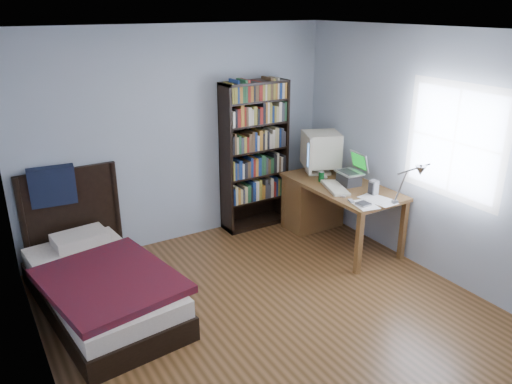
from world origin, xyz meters
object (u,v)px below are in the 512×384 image
(desk_lamp, at_px, (417,174))
(keyboard, at_px, (335,188))
(speaker, at_px, (374,188))
(soda_can, at_px, (321,177))
(crt_monitor, at_px, (320,150))
(laptop, at_px, (350,176))
(bed, at_px, (98,280))
(desk, at_px, (319,199))
(bookshelf, at_px, (255,156))

(desk_lamp, xyz_separation_m, keyboard, (-0.15, 0.98, -0.42))
(speaker, height_order, soda_can, speaker)
(crt_monitor, height_order, laptop, crt_monitor)
(laptop, relative_size, soda_can, 3.12)
(keyboard, relative_size, bed, 0.23)
(bed, bearing_deg, speaker, -11.29)
(desk, distance_m, bookshelf, 0.97)
(laptop, distance_m, speaker, 0.39)
(desk, bearing_deg, bed, -174.95)
(laptop, xyz_separation_m, bookshelf, (-0.70, 0.98, 0.09))
(laptop, xyz_separation_m, soda_can, (-0.22, 0.25, -0.05))
(desk, relative_size, speaker, 9.03)
(soda_can, relative_size, bed, 0.06)
(laptop, height_order, desk_lamp, desk_lamp)
(speaker, height_order, bookshelf, bookshelf)
(crt_monitor, bearing_deg, laptop, -84.99)
(desk, height_order, bed, bed)
(desk, height_order, soda_can, soda_can)
(bookshelf, bearing_deg, laptop, -54.71)
(desk, relative_size, laptop, 4.01)
(desk_lamp, bearing_deg, bookshelf, 106.50)
(speaker, xyz_separation_m, soda_can, (-0.21, 0.64, -0.02))
(crt_monitor, bearing_deg, desk, -116.60)
(laptop, distance_m, bed, 2.97)
(speaker, distance_m, bookshelf, 1.54)
(desk, xyz_separation_m, desk_lamp, (-0.01, -1.46, 0.76))
(laptop, relative_size, bookshelf, 0.20)
(soda_can, bearing_deg, keyboard, -95.99)
(speaker, distance_m, soda_can, 0.68)
(desk, distance_m, soda_can, 0.44)
(desk, xyz_separation_m, laptop, (0.09, -0.43, 0.42))
(desk_lamp, distance_m, speaker, 0.74)
(keyboard, distance_m, soda_can, 0.30)
(desk, relative_size, bed, 0.71)
(desk_lamp, height_order, soda_can, desk_lamp)
(crt_monitor, xyz_separation_m, desk_lamp, (-0.06, -1.55, 0.15))
(desk, relative_size, crt_monitor, 2.47)
(keyboard, bearing_deg, crt_monitor, 89.74)
(desk_lamp, bearing_deg, keyboard, 98.83)
(speaker, bearing_deg, soda_can, 102.80)
(laptop, distance_m, keyboard, 0.27)
(desk, height_order, keyboard, keyboard)
(bed, bearing_deg, bookshelf, 19.89)
(crt_monitor, relative_size, bookshelf, 0.32)
(bed, bearing_deg, desk_lamp, -23.40)
(desk_lamp, relative_size, bed, 0.26)
(bookshelf, bearing_deg, soda_can, -57.15)
(laptop, relative_size, speaker, 2.25)
(laptop, bearing_deg, keyboard, -170.35)
(crt_monitor, distance_m, bookshelf, 0.80)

